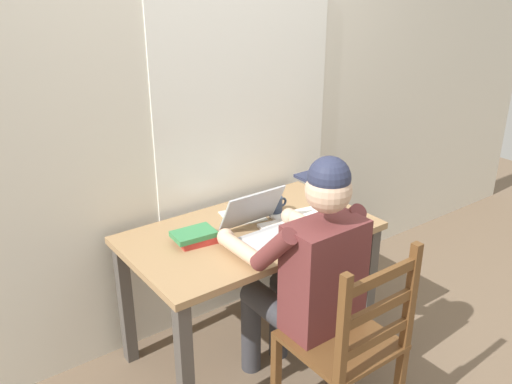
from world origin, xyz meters
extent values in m
plane|color=brown|center=(0.00, 0.00, 0.00)|extent=(8.00, 8.00, 0.00)
cube|color=silver|center=(0.00, 0.43, 1.30)|extent=(6.00, 0.04, 2.60)
cube|color=white|center=(0.27, 0.41, 1.20)|extent=(1.13, 0.01, 1.19)
cube|color=beige|center=(0.27, 0.40, 0.58)|extent=(1.19, 0.06, 0.04)
cube|color=#9E7A51|center=(0.00, 0.00, 0.70)|extent=(1.23, 0.71, 0.03)
cube|color=#4C4742|center=(-0.56, -0.30, 0.34)|extent=(0.06, 0.06, 0.68)
cube|color=#4C4742|center=(0.56, -0.30, 0.34)|extent=(0.06, 0.06, 0.68)
cube|color=#4C4742|center=(-0.56, 0.30, 0.34)|extent=(0.06, 0.06, 0.68)
cube|color=#4C4742|center=(0.56, 0.30, 0.34)|extent=(0.06, 0.06, 0.68)
cube|color=brown|center=(0.00, -0.53, 0.72)|extent=(0.34, 0.20, 0.50)
sphere|color=#DBB293|center=(0.00, -0.53, 1.11)|extent=(0.19, 0.19, 0.19)
sphere|color=#282D47|center=(0.00, -0.53, 1.16)|extent=(0.17, 0.17, 0.17)
cube|color=#282D47|center=(0.00, -0.45, 1.14)|extent=(0.13, 0.10, 0.01)
cylinder|color=#38383D|center=(-0.09, -0.33, 0.47)|extent=(0.13, 0.40, 0.13)
cylinder|color=#38383D|center=(0.09, -0.33, 0.47)|extent=(0.13, 0.40, 0.13)
cylinder|color=#38383D|center=(-0.09, -0.13, 0.23)|extent=(0.10, 0.10, 0.47)
cylinder|color=#38383D|center=(0.09, -0.13, 0.23)|extent=(0.10, 0.10, 0.47)
cylinder|color=brown|center=(-0.20, -0.44, 0.87)|extent=(0.10, 0.25, 0.25)
cylinder|color=#DBB293|center=(-0.20, -0.21, 0.77)|extent=(0.07, 0.28, 0.07)
sphere|color=#DBB293|center=(-0.19, -0.07, 0.77)|extent=(0.08, 0.08, 0.08)
cylinder|color=brown|center=(0.20, -0.44, 0.87)|extent=(0.10, 0.25, 0.25)
cylinder|color=#DBB293|center=(0.20, -0.21, 0.77)|extent=(0.07, 0.28, 0.07)
sphere|color=#DBB293|center=(0.19, -0.07, 0.77)|extent=(0.08, 0.08, 0.08)
cube|color=brown|center=(0.00, -0.65, 0.46)|extent=(0.42, 0.42, 0.02)
cube|color=brown|center=(0.19, -0.46, 0.22)|extent=(0.04, 0.04, 0.45)
cube|color=brown|center=(-0.19, -0.46, 0.22)|extent=(0.04, 0.04, 0.45)
cube|color=brown|center=(0.19, -0.84, 0.71)|extent=(0.04, 0.04, 0.48)
cube|color=brown|center=(-0.19, -0.84, 0.71)|extent=(0.04, 0.04, 0.48)
cube|color=brown|center=(0.00, -0.84, 0.59)|extent=(0.36, 0.02, 0.04)
cube|color=brown|center=(0.00, -0.84, 0.73)|extent=(0.36, 0.02, 0.04)
cube|color=brown|center=(0.00, -0.84, 0.87)|extent=(0.36, 0.02, 0.04)
cube|color=#ADAFB2|center=(0.01, -0.17, 0.73)|extent=(0.33, 0.23, 0.02)
cube|color=silver|center=(0.01, -0.17, 0.74)|extent=(0.29, 0.17, 0.00)
cube|color=#ADAFB2|center=(0.01, 0.00, 0.83)|extent=(0.33, 0.11, 0.20)
cube|color=#4C515B|center=(0.01, 0.00, 0.83)|extent=(0.29, 0.09, 0.17)
ellipsoid|color=#ADAFB2|center=(0.23, -0.19, 0.74)|extent=(0.06, 0.10, 0.03)
cylinder|color=silver|center=(0.45, -0.07, 0.77)|extent=(0.08, 0.08, 0.10)
torus|color=silver|center=(0.51, -0.07, 0.77)|extent=(0.05, 0.01, 0.05)
cylinder|color=#2D384C|center=(0.21, 0.07, 0.77)|extent=(0.08, 0.08, 0.10)
torus|color=#2D384C|center=(0.26, 0.07, 0.77)|extent=(0.05, 0.01, 0.05)
cube|color=#BC332D|center=(-0.27, 0.04, 0.74)|extent=(0.20, 0.13, 0.03)
cube|color=#38844C|center=(-0.29, 0.05, 0.76)|extent=(0.21, 0.15, 0.03)
cube|color=white|center=(0.13, -0.10, 0.73)|extent=(0.23, 0.21, 0.02)
cube|color=white|center=(0.27, -0.06, 0.73)|extent=(0.28, 0.23, 0.02)
cube|color=silver|center=(0.06, 0.15, 0.72)|extent=(0.24, 0.23, 0.00)
cube|color=gold|center=(0.29, -0.06, 0.72)|extent=(0.15, 0.12, 0.00)
camera|label=1|loc=(-1.42, -1.97, 1.95)|focal=38.44mm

